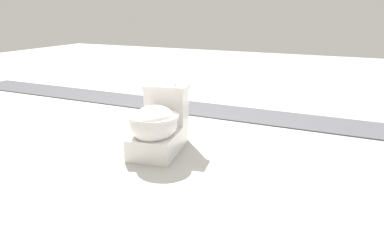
{
  "coord_description": "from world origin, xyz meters",
  "views": [
    {
      "loc": [
        2.68,
        1.71,
        1.12
      ],
      "look_at": [
        0.21,
        0.54,
        0.3
      ],
      "focal_mm": 35.0,
      "sensor_mm": 36.0,
      "label": 1
    }
  ],
  "objects": [
    {
      "name": "toilet",
      "position": [
        0.21,
        0.24,
        0.22
      ],
      "size": [
        0.69,
        0.48,
        0.52
      ],
      "rotation": [
        0.0,
        0.0,
        0.19
      ],
      "color": "white",
      "rests_on": "ground"
    },
    {
      "name": "gravel_strip",
      "position": [
        -1.11,
        0.5,
        0.01
      ],
      "size": [
        0.56,
        8.0,
        0.01
      ],
      "primitive_type": "cube",
      "color": "#4C4C51",
      "rests_on": "ground"
    },
    {
      "name": "ground_plane",
      "position": [
        0.0,
        0.0,
        0.0
      ],
      "size": [
        14.0,
        14.0,
        0.0
      ],
      "primitive_type": "plane",
      "color": "#A8A59E"
    }
  ]
}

